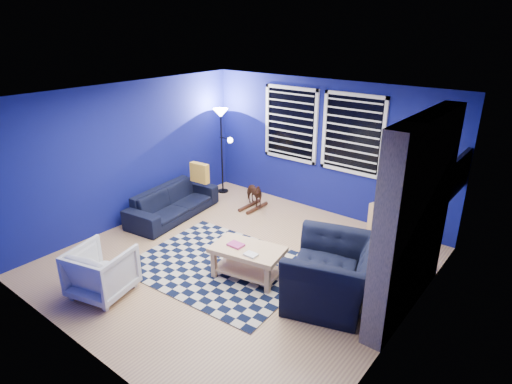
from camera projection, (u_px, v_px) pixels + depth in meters
floor at (238, 262)px, 6.56m from camera, size 5.00×5.00×0.00m
ceiling at (235, 97)px, 5.63m from camera, size 5.00×5.00×0.00m
wall_back at (325, 148)px, 7.92m from camera, size 5.00×0.00×5.00m
wall_left at (129, 154)px, 7.53m from camera, size 0.00×5.00×5.00m
wall_right at (411, 236)px, 4.66m from camera, size 0.00×5.00×5.00m
fireplace at (413, 222)px, 5.13m from camera, size 0.65×2.00×2.50m
window_left at (290, 124)px, 8.19m from camera, size 1.17×0.06×1.42m
window_right at (352, 134)px, 7.45m from camera, size 1.17×0.06×1.42m
tv at (458, 174)px, 6.10m from camera, size 0.07×1.00×0.58m
rug at (221, 265)px, 6.45m from camera, size 2.62×2.15×0.02m
sofa at (173, 203)px, 8.00m from camera, size 1.98×0.99×0.55m
armchair_big at (333, 273)px, 5.52m from camera, size 1.53×1.43×0.81m
armchair_bent at (102, 271)px, 5.69m from camera, size 0.89×0.91×0.68m
rocking_horse at (253, 194)px, 8.32m from camera, size 0.43×0.63×0.49m
coffee_table at (247, 256)px, 6.04m from camera, size 1.10×0.76×0.50m
cabinet at (391, 221)px, 7.24m from camera, size 0.76×0.63×0.64m
floor_lamp at (222, 125)px, 8.71m from camera, size 0.49×0.30×1.79m
throw_pillow at (200, 173)px, 8.16m from camera, size 0.40×0.14×0.38m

